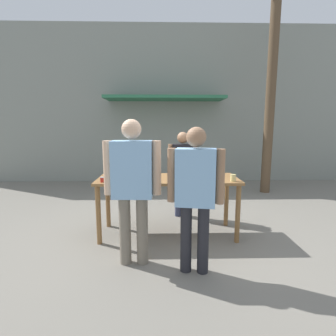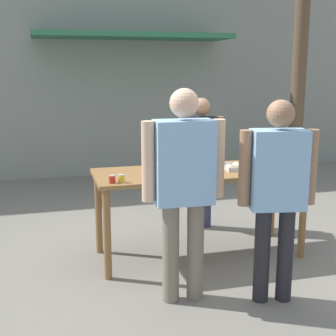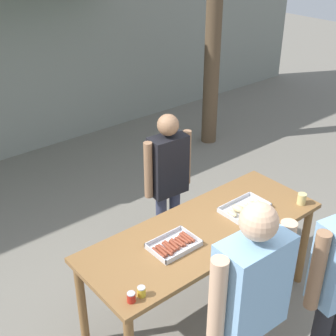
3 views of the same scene
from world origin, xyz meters
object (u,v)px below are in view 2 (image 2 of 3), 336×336
Objects in this scene: person_customer_holding_hotdog at (184,179)px; food_tray_sausages at (168,171)px; person_customer_with_cup at (277,185)px; person_server_behind_table at (201,151)px; condiment_jar_mustard at (112,179)px; food_tray_buns at (242,166)px; beer_cup at (297,166)px; condiment_jar_ketchup at (121,179)px; utility_pole at (303,11)px.

food_tray_sausages is at bearing -94.31° from person_customer_holding_hotdog.
food_tray_sausages is 0.22× the size of person_customer_with_cup.
person_server_behind_table is at bearing 52.85° from food_tray_sausages.
person_server_behind_table reaches higher than condiment_jar_mustard.
food_tray_buns is at bearing -88.44° from person_customer_with_cup.
beer_cup is 0.06× the size of person_customer_holding_hotdog.
person_customer_holding_hotdog reaches higher than condiment_jar_ketchup.
person_customer_with_cup is at bearing -35.31° from condiment_jar_ketchup.
person_customer_holding_hotdog reaches higher than person_customer_with_cup.
utility_pole is at bearing 39.85° from condiment_jar_ketchup.
utility_pole is (2.86, 2.55, 1.85)m from food_tray_sausages.
utility_pole reaches higher than person_customer_with_cup.
person_server_behind_table is 3.36m from utility_pole.
beer_cup is (0.47, -0.25, 0.03)m from food_tray_buns.
person_server_behind_table reaches higher than food_tray_sausages.
person_customer_holding_hotdog reaches higher than condiment_jar_mustard.
utility_pole is (3.36, 2.81, 1.83)m from condiment_jar_ketchup.
utility_pole is at bearing 50.77° from food_tray_buns.
food_tray_sausages is 0.56m from condiment_jar_ketchup.
condiment_jar_ketchup is at bearing -53.32° from person_customer_holding_hotdog.
condiment_jar_mustard is 1.00× the size of condiment_jar_ketchup.
beer_cup is 1.25m from person_server_behind_table.
food_tray_buns is 5.70× the size of condiment_jar_ketchup.
person_customer_with_cup is (0.62, -1.05, 0.08)m from food_tray_sausages.
person_server_behind_table is 1.82m from person_customer_holding_hotdog.
person_customer_holding_hotdog is 0.74m from person_customer_with_cup.
condiment_jar_mustard is (-0.58, -0.26, 0.02)m from food_tray_sausages.
beer_cup is 0.06× the size of person_customer_with_cup.
beer_cup is 1.48m from person_customer_holding_hotdog.
person_customer_holding_hotdog is (0.49, -0.58, 0.11)m from condiment_jar_mustard.
condiment_jar_mustard is (-1.37, -0.26, 0.01)m from food_tray_buns.
utility_pole is (2.24, 1.72, 1.82)m from person_server_behind_table.
condiment_jar_mustard is at bearing -179.70° from beer_cup.
food_tray_buns is at bearing 10.89° from condiment_jar_mustard.
person_customer_with_cup is at bearing -59.56° from food_tray_sausages.
person_customer_with_cup is (0.71, -0.21, -0.05)m from person_customer_holding_hotdog.
person_server_behind_table is (-0.16, 0.82, 0.02)m from food_tray_buns.
condiment_jar_mustard is at bearing -22.69° from person_customer_with_cup.
beer_cup is 0.06× the size of person_server_behind_table.
food_tray_buns is at bearing 0.21° from food_tray_sausages.
person_customer_holding_hotdog is (-1.35, -0.59, 0.09)m from beer_cup.
condiment_jar_mustard is 0.05× the size of person_server_behind_table.
person_customer_with_cup is at bearing -85.97° from person_server_behind_table.
food_tray_sausages is 5.09× the size of condiment_jar_mustard.
person_server_behind_table reaches higher than food_tray_buns.
beer_cup is at bearing -55.40° from person_server_behind_table.
food_tray_sausages is 0.89× the size of food_tray_buns.
person_customer_with_cup is at bearing -33.39° from condiment_jar_mustard.
person_customer_holding_hotdog is (-0.88, -0.85, 0.12)m from food_tray_buns.
condiment_jar_ketchup is (-0.50, -0.26, 0.02)m from food_tray_sausages.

